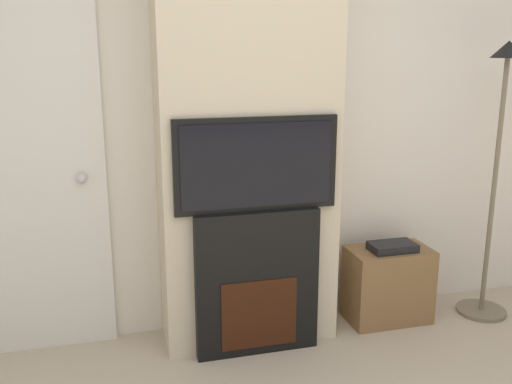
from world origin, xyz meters
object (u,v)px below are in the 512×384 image
television (256,164)px  floor_lamp (497,161)px  fireplace (256,282)px  media_stand (388,283)px

television → floor_lamp: size_ratio=0.51×
fireplace → floor_lamp: size_ratio=0.48×
fireplace → floor_lamp: floor_lamp is taller
fireplace → media_stand: (0.90, 0.14, -0.17)m
television → media_stand: bearing=9.1°
television → floor_lamp: (1.55, 0.06, -0.07)m
fireplace → media_stand: size_ratio=1.59×
fireplace → television: size_ratio=0.93×
fireplace → television: television is taller
television → floor_lamp: bearing=2.3°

